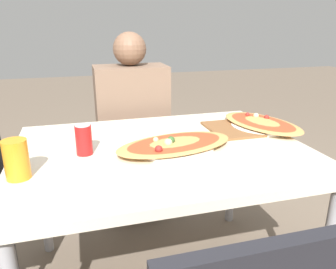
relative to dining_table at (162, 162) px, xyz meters
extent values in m
cube|color=beige|center=(0.00, 0.00, 0.05)|extent=(1.24, 0.94, 0.04)
cylinder|color=#99999E|center=(0.56, -0.42, -0.32)|extent=(0.05, 0.05, 0.69)
cylinder|color=#99999E|center=(-0.56, 0.42, -0.32)|extent=(0.05, 0.05, 0.69)
cylinder|color=#99999E|center=(0.56, 0.42, -0.32)|extent=(0.05, 0.05, 0.69)
cube|color=black|center=(-0.01, 0.73, -0.23)|extent=(0.40, 0.40, 0.04)
cube|color=black|center=(-0.01, 0.92, 0.02)|extent=(0.38, 0.03, 0.47)
cylinder|color=#38383D|center=(0.16, 0.56, -0.46)|extent=(0.03, 0.03, 0.41)
cylinder|color=#38383D|center=(-0.18, 0.56, -0.46)|extent=(0.03, 0.03, 0.41)
cylinder|color=#38383D|center=(0.16, 0.90, -0.46)|extent=(0.03, 0.03, 0.41)
cylinder|color=#38383D|center=(-0.18, 0.90, -0.46)|extent=(0.03, 0.03, 0.41)
cylinder|color=#38383D|center=(-0.71, 0.23, -0.46)|extent=(0.03, 0.03, 0.41)
cylinder|color=#2D2D38|center=(0.09, 0.60, -0.44)|extent=(0.10, 0.10, 0.45)
cylinder|color=#2D2D38|center=(-0.11, 0.60, -0.44)|extent=(0.10, 0.10, 0.45)
cube|color=brown|center=(-0.01, 0.70, 0.06)|extent=(0.44, 0.25, 0.54)
sphere|color=brown|center=(-0.01, 0.70, 0.43)|extent=(0.20, 0.20, 0.20)
cylinder|color=white|center=(0.05, -0.03, 0.07)|extent=(0.33, 0.33, 0.01)
ellipsoid|color=tan|center=(0.05, -0.03, 0.09)|extent=(0.56, 0.35, 0.02)
ellipsoid|color=#B24223|center=(0.05, -0.03, 0.10)|extent=(0.46, 0.29, 0.01)
sphere|color=beige|center=(-0.03, 0.00, 0.10)|extent=(0.02, 0.02, 0.02)
sphere|color=maroon|center=(-0.04, -0.11, 0.11)|extent=(0.03, 0.03, 0.03)
sphere|color=#335928|center=(0.03, -0.03, 0.11)|extent=(0.03, 0.03, 0.03)
sphere|color=beige|center=(0.01, -0.06, 0.11)|extent=(0.03, 0.03, 0.03)
cylinder|color=red|center=(-0.32, 0.01, 0.13)|extent=(0.07, 0.07, 0.12)
cylinder|color=silver|center=(-0.32, 0.01, 0.19)|extent=(0.06, 0.06, 0.00)
cylinder|color=orange|center=(-0.55, -0.15, 0.14)|extent=(0.08, 0.08, 0.14)
cube|color=brown|center=(0.48, 0.14, 0.07)|extent=(0.39, 0.29, 0.01)
cylinder|color=white|center=(0.57, 0.14, 0.07)|extent=(0.31, 0.31, 0.01)
ellipsoid|color=tan|center=(0.57, 0.14, 0.09)|extent=(0.38, 0.52, 0.02)
ellipsoid|color=#B24223|center=(0.57, 0.14, 0.10)|extent=(0.31, 0.43, 0.01)
sphere|color=maroon|center=(0.62, 0.18, 0.10)|extent=(0.03, 0.03, 0.03)
sphere|color=beige|center=(0.58, 0.22, 0.11)|extent=(0.03, 0.03, 0.03)
sphere|color=maroon|center=(0.55, 0.26, 0.10)|extent=(0.02, 0.02, 0.02)
camera|label=1|loc=(-0.33, -1.28, 0.58)|focal=35.00mm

